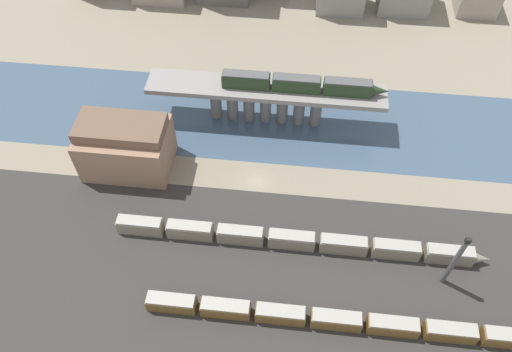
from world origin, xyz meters
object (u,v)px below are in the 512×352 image
(train_yard_mid, at_px, (297,240))
(warehouse_building, at_px, (126,146))
(train_yard_near, at_px, (371,324))
(signal_tower, at_px, (454,262))
(train_on_bridge, at_px, (302,84))

(train_yard_mid, distance_m, warehouse_building, 44.53)
(train_yard_near, height_order, signal_tower, signal_tower)
(train_on_bridge, distance_m, signal_tower, 51.99)
(train_on_bridge, distance_m, train_yard_mid, 37.92)
(train_yard_near, xyz_separation_m, warehouse_building, (-55.24, 34.30, 4.70))
(warehouse_building, relative_size, signal_tower, 1.23)
(train_yard_mid, height_order, warehouse_building, warehouse_building)
(train_yard_mid, relative_size, warehouse_building, 3.89)
(train_on_bridge, relative_size, train_yard_near, 0.46)
(train_yard_mid, xyz_separation_m, signal_tower, (29.69, -4.98, 5.99))
(train_yard_mid, height_order, signal_tower, signal_tower)
(train_on_bridge, xyz_separation_m, signal_tower, (31.18, -41.34, -4.66))
(train_on_bridge, bearing_deg, signal_tower, -52.98)
(train_yard_near, bearing_deg, signal_tower, 37.21)
(train_on_bridge, bearing_deg, train_yard_mid, -87.66)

